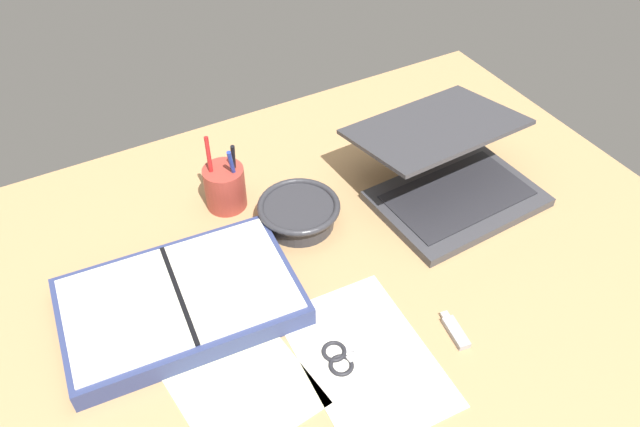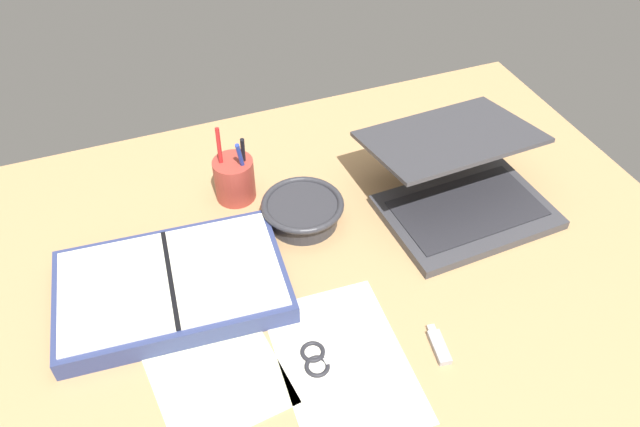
{
  "view_description": "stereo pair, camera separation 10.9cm",
  "coord_description": "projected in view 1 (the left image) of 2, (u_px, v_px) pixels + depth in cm",
  "views": [
    {
      "loc": [
        -34.11,
        -63.32,
        83.55
      ],
      "look_at": [
        3.98,
        6.04,
        9.0
      ],
      "focal_mm": 35.0,
      "sensor_mm": 36.0,
      "label": 1
    },
    {
      "loc": [
        -24.25,
        -67.89,
        83.55
      ],
      "look_at": [
        3.98,
        6.04,
        9.0
      ],
      "focal_mm": 35.0,
      "sensor_mm": 36.0,
      "label": 2
    }
  ],
  "objects": [
    {
      "name": "scissors",
      "position": [
        347.0,
        355.0,
        0.95
      ],
      "size": [
        13.55,
        6.56,
        0.8
      ],
      "rotation": [
        0.0,
        0.0,
        -0.1
      ],
      "color": "#B7B7BC",
      "rests_on": "desk_top"
    },
    {
      "name": "planner",
      "position": [
        180.0,
        301.0,
        1.01
      ],
      "size": [
        39.11,
        26.65,
        4.17
      ],
      "rotation": [
        0.0,
        0.0,
        -0.08
      ],
      "color": "navy",
      "rests_on": "desk_top"
    },
    {
      "name": "laptop",
      "position": [
        449.0,
        174.0,
        1.2
      ],
      "size": [
        32.19,
        31.98,
        14.58
      ],
      "rotation": [
        0.0,
        0.0,
        0.05
      ],
      "color": "#38383D",
      "rests_on": "desk_top"
    },
    {
      "name": "pen_cup",
      "position": [
        225.0,
        187.0,
        1.18
      ],
      "size": [
        7.74,
        7.74,
        15.82
      ],
      "color": "#9E382D",
      "rests_on": "desk_top"
    },
    {
      "name": "paper_sheet_front",
      "position": [
        366.0,
        358.0,
        0.95
      ],
      "size": [
        20.1,
        28.52,
        0.16
      ],
      "primitive_type": "cube",
      "rotation": [
        0.0,
        0.0,
        -0.05
      ],
      "color": "silver",
      "rests_on": "desk_top"
    },
    {
      "name": "bowl",
      "position": [
        299.0,
        212.0,
        1.15
      ],
      "size": [
        15.34,
        15.34,
        4.93
      ],
      "color": "#2D2D33",
      "rests_on": "desk_top"
    },
    {
      "name": "paper_sheet_beside_planner",
      "position": [
        235.0,
        376.0,
        0.93
      ],
      "size": [
        21.27,
        26.45,
        0.16
      ],
      "primitive_type": "cube",
      "rotation": [
        0.0,
        0.0,
        0.12
      ],
      "color": "#F4EFB2",
      "rests_on": "desk_top"
    },
    {
      "name": "desk_top",
      "position": [
        317.0,
        275.0,
        1.09
      ],
      "size": [
        140.0,
        100.0,
        2.0
      ],
      "primitive_type": "cube",
      "color": "tan",
      "rests_on": "ground"
    },
    {
      "name": "usb_drive",
      "position": [
        455.0,
        331.0,
        0.98
      ],
      "size": [
        2.91,
        7.36,
        1.0
      ],
      "rotation": [
        0.0,
        0.0,
        -0.16
      ],
      "color": "#99999E",
      "rests_on": "desk_top"
    }
  ]
}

